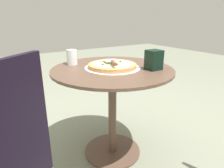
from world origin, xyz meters
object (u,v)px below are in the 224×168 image
object	(u,v)px
napkin_dispenser	(154,60)
drinking_cup	(72,57)
patio_table	(112,92)
pizza_on_tray	(112,66)
pizza_server	(113,62)

from	to	relation	value
napkin_dispenser	drinking_cup	bearing A→B (deg)	134.98
patio_table	drinking_cup	size ratio (longest dim) A/B	7.66
pizza_on_tray	drinking_cup	xyz separation A→B (m)	(0.19, -0.25, 0.04)
pizza_server	pizza_on_tray	bearing A→B (deg)	-117.89
pizza_server	drinking_cup	size ratio (longest dim) A/B	1.91
pizza_on_tray	pizza_server	xyz separation A→B (m)	(0.02, 0.04, 0.04)
patio_table	napkin_dispenser	distance (m)	0.37
patio_table	napkin_dispenser	size ratio (longest dim) A/B	6.47
pizza_server	drinking_cup	distance (m)	0.34
drinking_cup	napkin_dispenser	xyz separation A→B (m)	(-0.41, 0.44, 0.01)
napkin_dispenser	pizza_on_tray	bearing A→B (deg)	140.52
patio_table	pizza_on_tray	size ratio (longest dim) A/B	2.18
pizza_server	drinking_cup	world-z (taller)	drinking_cup
drinking_cup	napkin_dispenser	world-z (taller)	napkin_dispenser
patio_table	drinking_cup	bearing A→B (deg)	-52.31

